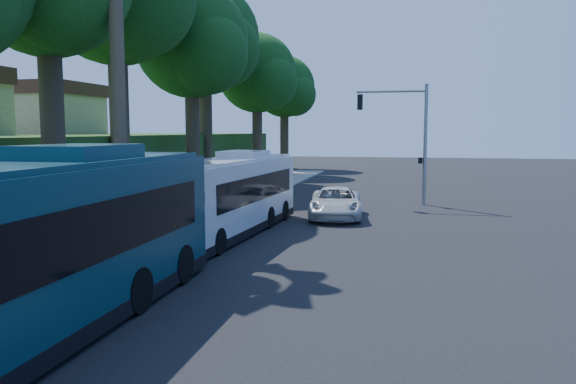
% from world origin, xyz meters
% --- Properties ---
extents(ground, '(140.00, 140.00, 0.00)m').
position_xyz_m(ground, '(0.00, 0.00, 0.00)').
color(ground, black).
rests_on(ground, ground).
extents(sidewalk, '(4.50, 70.00, 0.12)m').
position_xyz_m(sidewalk, '(-7.30, 0.00, 0.06)').
color(sidewalk, gray).
rests_on(sidewalk, ground).
extents(red_curb, '(0.25, 30.00, 0.13)m').
position_xyz_m(red_curb, '(-5.00, -4.00, 0.07)').
color(red_curb, maroon).
rests_on(red_curb, ground).
extents(grass_verge, '(8.00, 70.00, 0.06)m').
position_xyz_m(grass_verge, '(-13.00, 5.00, 0.03)').
color(grass_verge, '#234719').
rests_on(grass_verge, ground).
extents(bus_shelter, '(3.20, 1.51, 2.55)m').
position_xyz_m(bus_shelter, '(-7.26, -2.86, 1.81)').
color(bus_shelter, black).
rests_on(bus_shelter, ground).
extents(stop_sign_pole, '(0.35, 0.06, 3.17)m').
position_xyz_m(stop_sign_pole, '(-5.40, -5.00, 2.08)').
color(stop_sign_pole, gray).
rests_on(stop_sign_pole, ground).
extents(traffic_signal_pole, '(4.10, 0.30, 7.00)m').
position_xyz_m(traffic_signal_pole, '(3.78, 10.00, 4.42)').
color(traffic_signal_pole, gray).
rests_on(traffic_signal_pole, ground).
extents(hillside_backdrop, '(24.00, 60.00, 8.80)m').
position_xyz_m(hillside_backdrop, '(-26.30, 15.10, 2.44)').
color(hillside_backdrop, '#234719').
rests_on(hillside_backdrop, ground).
extents(tree_2, '(8.82, 8.40, 15.12)m').
position_xyz_m(tree_2, '(-11.89, 15.98, 10.48)').
color(tree_2, '#382B1E').
rests_on(tree_2, ground).
extents(tree_3, '(10.08, 9.60, 17.28)m').
position_xyz_m(tree_3, '(-13.88, 23.98, 11.98)').
color(tree_3, '#382B1E').
rests_on(tree_3, ground).
extents(tree_4, '(8.40, 8.00, 14.14)m').
position_xyz_m(tree_4, '(-11.40, 31.98, 9.73)').
color(tree_4, '#382B1E').
rests_on(tree_4, ground).
extents(tree_5, '(7.35, 7.00, 12.86)m').
position_xyz_m(tree_5, '(-10.41, 39.99, 8.96)').
color(tree_5, '#382B1E').
rests_on(tree_5, ground).
extents(white_bus, '(3.16, 11.66, 3.44)m').
position_xyz_m(white_bus, '(-3.33, -1.44, 1.68)').
color(white_bus, silver).
rests_on(white_bus, ground).
extents(teal_bus, '(3.00, 13.44, 4.00)m').
position_xyz_m(teal_bus, '(-3.45, -13.97, 1.95)').
color(teal_bus, '#0B303C').
rests_on(teal_bus, ground).
extents(pickup, '(3.13, 5.69, 1.51)m').
position_xyz_m(pickup, '(0.41, 4.02, 0.75)').
color(pickup, silver).
rests_on(pickup, ground).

